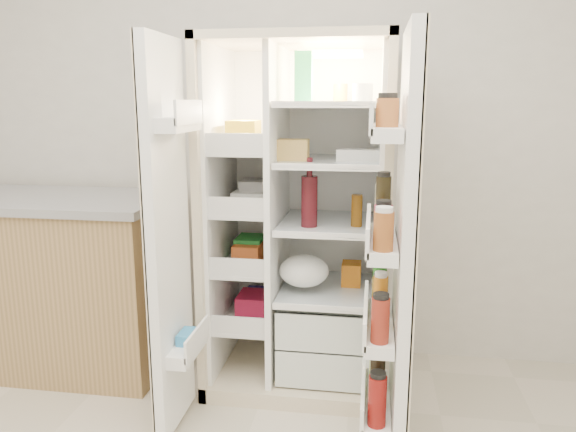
# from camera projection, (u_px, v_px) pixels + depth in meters

# --- Properties ---
(wall_back) EXTENTS (4.00, 0.02, 2.70)m
(wall_back) POSITION_uv_depth(u_px,v_px,m) (282.00, 127.00, 3.14)
(wall_back) COLOR silver
(wall_back) RESTS_ON floor
(refrigerator) EXTENTS (0.92, 0.70, 1.80)m
(refrigerator) POSITION_uv_depth(u_px,v_px,m) (303.00, 245.00, 2.91)
(refrigerator) COLOR beige
(refrigerator) RESTS_ON floor
(freezer_door) EXTENTS (0.15, 0.40, 1.72)m
(freezer_door) POSITION_uv_depth(u_px,v_px,m) (169.00, 242.00, 2.37)
(freezer_door) COLOR white
(freezer_door) RESTS_ON floor
(fridge_door) EXTENTS (0.17, 0.58, 1.72)m
(fridge_door) POSITION_uv_depth(u_px,v_px,m) (398.00, 262.00, 2.14)
(fridge_door) COLOR white
(fridge_door) RESTS_ON floor
(kitchen_counter) EXTENTS (1.35, 0.72, 0.98)m
(kitchen_counter) POSITION_uv_depth(u_px,v_px,m) (54.00, 280.00, 3.11)
(kitchen_counter) COLOR #A68253
(kitchen_counter) RESTS_ON floor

